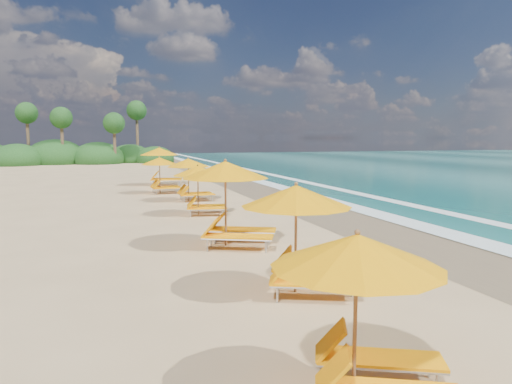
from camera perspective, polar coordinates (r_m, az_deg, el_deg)
The scene contains 11 objects.
ground at distance 17.18m, azimuth 0.00°, elevation -3.98°, with size 160.00×160.00×0.00m, color tan.
wet_sand at distance 18.81m, azimuth 11.67°, elevation -3.17°, with size 4.00×160.00×0.01m, color olive.
surf_foam at distance 20.28m, azimuth 18.30°, elevation -2.60°, with size 4.00×160.00×0.01m.
station_1 at distance 5.84m, azimuth 13.90°, elevation -13.53°, with size 2.79×2.78×2.12m.
station_2 at distance 9.49m, azimuth 6.04°, elevation -4.85°, with size 3.01×2.98×2.31m.
station_3 at distance 13.50m, azimuth -2.97°, elevation -0.68°, with size 3.41×3.39×2.59m.
station_4 at distance 19.22m, azimuth -6.74°, elevation 0.67°, with size 2.53×2.41×2.10m.
station_5 at distance 23.58m, azimuth -7.98°, elevation 1.93°, with size 2.38×2.19×2.22m.
station_6 at distance 27.07m, azimuth -11.52°, elevation 2.37°, with size 2.39×2.22×2.14m.
station_7 at distance 31.72m, azimuth -11.53°, elevation 3.47°, with size 3.16×3.03×2.62m.
treeline at distance 61.76m, azimuth -22.67°, elevation 4.17°, with size 25.80×8.80×9.74m.
Camera 1 is at (-5.31, -16.03, 3.19)m, focal length 32.21 mm.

